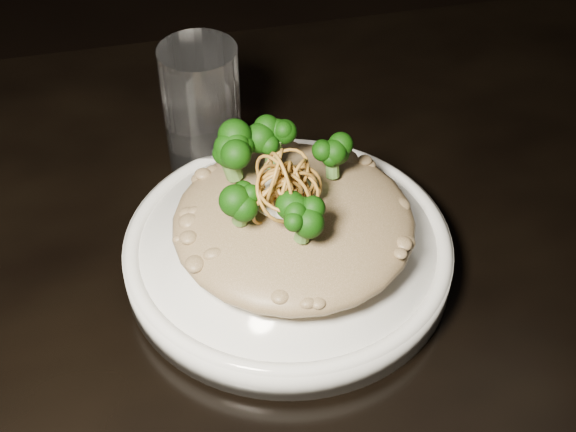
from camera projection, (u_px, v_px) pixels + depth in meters
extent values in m
cube|color=black|center=(319.00, 303.00, 0.66)|extent=(1.10, 0.80, 0.04)
cylinder|color=black|center=(562.00, 246.00, 1.22)|extent=(0.05, 0.05, 0.71)
cylinder|color=white|center=(288.00, 253.00, 0.65)|extent=(0.26, 0.26, 0.03)
ellipsoid|color=brown|center=(294.00, 222.00, 0.63)|extent=(0.19, 0.19, 0.04)
ellipsoid|color=white|center=(284.00, 196.00, 0.61)|extent=(0.05, 0.05, 0.01)
cylinder|color=silver|center=(202.00, 108.00, 0.71)|extent=(0.08, 0.08, 0.12)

